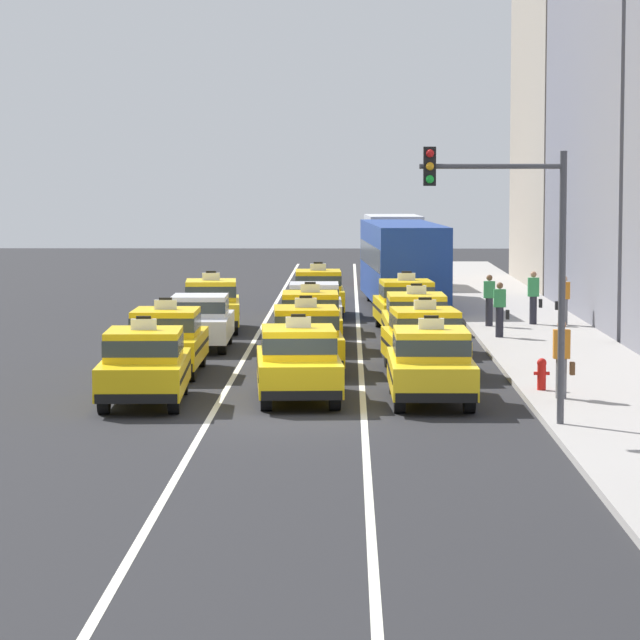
% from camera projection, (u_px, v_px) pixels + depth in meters
% --- Properties ---
extents(ground_plane, '(160.00, 160.00, 0.00)m').
position_uv_depth(ground_plane, '(286.00, 420.00, 33.69)').
color(ground_plane, '#232326').
extents(lane_stripe_left_center, '(0.14, 80.00, 0.01)m').
position_uv_depth(lane_stripe_left_center, '(261.00, 329.00, 53.64)').
color(lane_stripe_left_center, silver).
rests_on(lane_stripe_left_center, ground).
extents(lane_stripe_center_right, '(0.14, 80.00, 0.01)m').
position_uv_depth(lane_stripe_center_right, '(358.00, 329.00, 53.58)').
color(lane_stripe_center_right, silver).
rests_on(lane_stripe_center_right, ground).
extents(sidewalk_curb, '(4.00, 90.00, 0.15)m').
position_uv_depth(sidewalk_curb, '(548.00, 343.00, 48.50)').
color(sidewalk_curb, '#9E9993').
rests_on(sidewalk_curb, ground).
extents(taxi_left_nearest, '(2.00, 4.63, 1.96)m').
position_uv_depth(taxi_left_nearest, '(144.00, 365.00, 35.97)').
color(taxi_left_nearest, black).
rests_on(taxi_left_nearest, ground).
extents(taxi_left_second, '(1.86, 4.57, 1.96)m').
position_uv_depth(taxi_left_second, '(166.00, 340.00, 41.44)').
color(taxi_left_second, black).
rests_on(taxi_left_second, ground).
extents(sedan_left_third, '(1.83, 4.33, 1.58)m').
position_uv_depth(sedan_left_third, '(200.00, 320.00, 47.40)').
color(sedan_left_third, black).
rests_on(sedan_left_third, ground).
extents(taxi_left_fourth, '(2.12, 4.67, 1.96)m').
position_uv_depth(taxi_left_fourth, '(211.00, 304.00, 52.95)').
color(taxi_left_fourth, black).
rests_on(taxi_left_fourth, ground).
extents(taxi_center_nearest, '(2.09, 4.66, 1.96)m').
position_uv_depth(taxi_center_nearest, '(298.00, 362.00, 36.48)').
color(taxi_center_nearest, black).
rests_on(taxi_center_nearest, ground).
extents(taxi_center_second, '(2.06, 4.65, 1.96)m').
position_uv_depth(taxi_center_second, '(306.00, 337.00, 42.06)').
color(taxi_center_second, black).
rests_on(taxi_center_second, ground).
extents(taxi_center_third, '(1.93, 4.60, 1.96)m').
position_uv_depth(taxi_center_third, '(310.00, 319.00, 47.49)').
color(taxi_center_third, black).
rests_on(taxi_center_third, ground).
extents(sedan_center_fourth, '(1.83, 4.33, 1.58)m').
position_uv_depth(sedan_center_fourth, '(314.00, 306.00, 52.69)').
color(sedan_center_fourth, black).
rests_on(sedan_center_fourth, ground).
extents(taxi_center_fifth, '(1.96, 4.61, 1.96)m').
position_uv_depth(taxi_center_fifth, '(318.00, 292.00, 58.44)').
color(taxi_center_fifth, black).
rests_on(taxi_center_fifth, ground).
extents(taxi_right_nearest, '(1.84, 4.57, 1.96)m').
position_uv_depth(taxi_right_nearest, '(431.00, 364.00, 36.11)').
color(taxi_right_nearest, black).
rests_on(taxi_right_nearest, ground).
extents(taxi_right_second, '(2.11, 4.67, 1.96)m').
position_uv_depth(taxi_right_second, '(424.00, 340.00, 41.45)').
color(taxi_right_second, black).
rests_on(taxi_right_second, ground).
extents(taxi_right_third, '(1.90, 4.59, 1.96)m').
position_uv_depth(taxi_right_third, '(416.00, 321.00, 46.78)').
color(taxi_right_third, black).
rests_on(taxi_right_third, ground).
extents(taxi_right_fourth, '(2.08, 4.66, 1.96)m').
position_uv_depth(taxi_right_fourth, '(406.00, 304.00, 52.83)').
color(taxi_right_fourth, black).
rests_on(taxi_right_fourth, ground).
extents(bus_right_fifth, '(3.12, 11.32, 3.22)m').
position_uv_depth(bus_right_fifth, '(402.00, 260.00, 62.22)').
color(bus_right_fifth, black).
rests_on(bus_right_fifth, ground).
extents(box_truck_right_sixth, '(2.55, 7.06, 3.27)m').
position_uv_depth(box_truck_right_sixth, '(392.00, 248.00, 73.42)').
color(box_truck_right_sixth, black).
rests_on(box_truck_right_sixth, ground).
extents(pedestrian_near_crosswalk, '(0.47, 0.24, 1.74)m').
position_uv_depth(pedestrian_near_crosswalk, '(534.00, 298.00, 53.78)').
color(pedestrian_near_crosswalk, '#23232D').
rests_on(pedestrian_near_crosswalk, sidewalk_curb).
extents(pedestrian_mid_block, '(0.47, 0.24, 1.61)m').
position_uv_depth(pedestrian_mid_block, '(564.00, 300.00, 53.59)').
color(pedestrian_mid_block, slate).
rests_on(pedestrian_mid_block, sidewalk_curb).
extents(pedestrian_by_storefront, '(0.36, 0.24, 1.67)m').
position_uv_depth(pedestrian_by_storefront, '(489.00, 300.00, 53.13)').
color(pedestrian_by_storefront, '#23232D').
rests_on(pedestrian_by_storefront, sidewalk_curb).
extents(pedestrian_trailing, '(0.47, 0.24, 1.66)m').
position_uv_depth(pedestrian_trailing, '(500.00, 310.00, 49.46)').
color(pedestrian_trailing, '#23232D').
rests_on(pedestrian_trailing, sidewalk_curb).
extents(pedestrian_far_corner, '(0.47, 0.24, 1.72)m').
position_uv_depth(pedestrian_far_corner, '(562.00, 359.00, 35.86)').
color(pedestrian_far_corner, slate).
rests_on(pedestrian_far_corner, sidewalk_curb).
extents(fire_hydrant, '(0.36, 0.22, 0.73)m').
position_uv_depth(fire_hydrant, '(542.00, 373.00, 37.28)').
color(fire_hydrant, red).
rests_on(fire_hydrant, sidewalk_curb).
extents(traffic_light_pole, '(2.87, 0.33, 5.58)m').
position_uv_depth(traffic_light_pole, '(513.00, 237.00, 31.92)').
color(traffic_light_pole, '#47474C').
rests_on(traffic_light_pole, ground).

